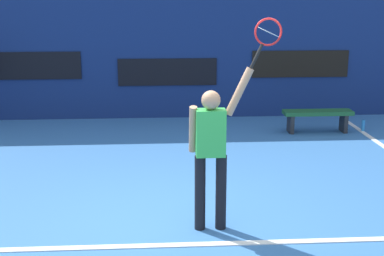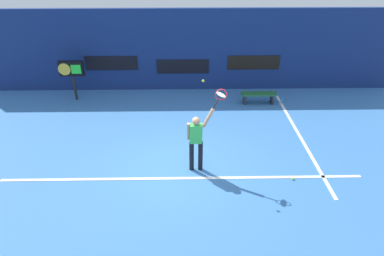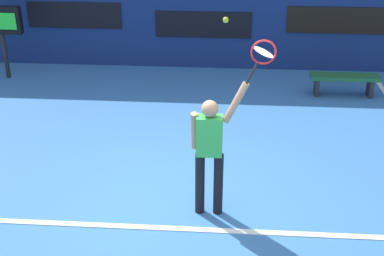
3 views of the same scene
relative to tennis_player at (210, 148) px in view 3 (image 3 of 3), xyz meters
name	(u,v)px [view 3 (image 3 of 3)]	position (x,y,z in m)	size (l,w,h in m)	color
ground_plane	(181,206)	(-0.40, 0.10, -1.01)	(18.00, 18.00, 0.00)	#3870B2
sponsor_banner_center	(203,25)	(-0.40, 5.85, 0.04)	(2.20, 0.03, 0.60)	black
sponsor_banner_portside	(74,15)	(-3.40, 5.85, 0.20)	(2.20, 0.03, 0.60)	black
sponsor_banner_starboard	(337,20)	(2.60, 5.85, 0.19)	(2.20, 0.03, 0.60)	black
court_baseline	(177,229)	(-0.40, -0.43, -1.00)	(10.00, 0.10, 0.01)	white
tennis_player	(210,148)	(0.00, 0.00, 0.00)	(0.73, 0.31, 1.96)	black
tennis_racket	(262,55)	(0.61, 0.00, 1.30)	(0.42, 0.27, 0.62)	black
tennis_ball	(226,20)	(0.16, -0.05, 1.72)	(0.07, 0.07, 0.07)	#CCE033
scoreboard_clock	(0,23)	(-4.78, 4.90, 0.25)	(0.96, 0.20, 1.63)	black
court_bench	(344,80)	(2.61, 4.39, -0.67)	(1.40, 0.36, 0.45)	#1E592D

